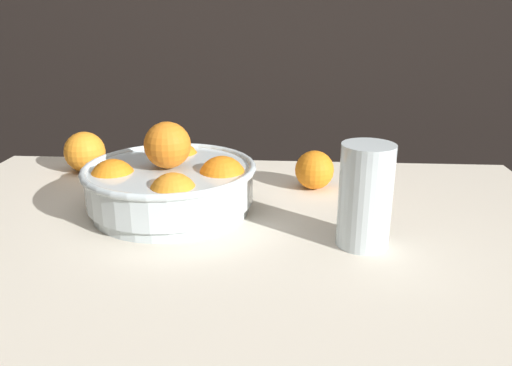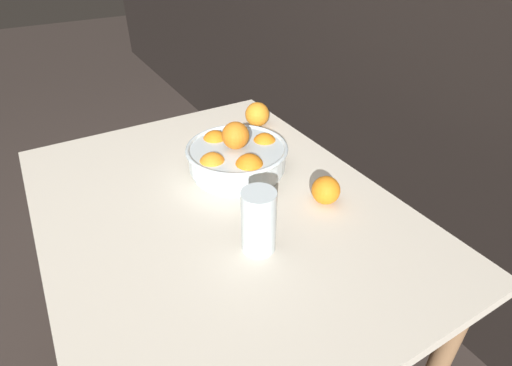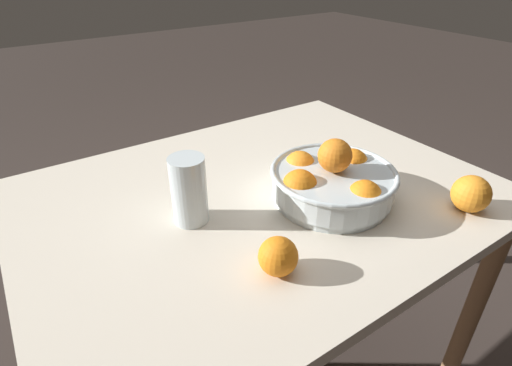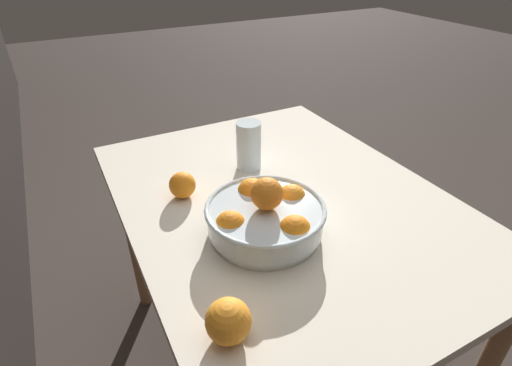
{
  "view_description": "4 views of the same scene",
  "coord_description": "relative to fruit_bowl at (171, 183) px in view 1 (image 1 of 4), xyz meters",
  "views": [
    {
      "loc": [
        0.08,
        -0.65,
        1.05
      ],
      "look_at": [
        0.03,
        0.05,
        0.8
      ],
      "focal_mm": 35.0,
      "sensor_mm": 36.0,
      "label": 1
    },
    {
      "loc": [
        0.75,
        -0.33,
        1.34
      ],
      "look_at": [
        0.06,
        0.08,
        0.8
      ],
      "focal_mm": 28.0,
      "sensor_mm": 36.0,
      "label": 2
    },
    {
      "loc": [
        0.47,
        0.67,
        1.24
      ],
      "look_at": [
        0.06,
        0.07,
        0.8
      ],
      "focal_mm": 28.0,
      "sensor_mm": 36.0,
      "label": 3
    },
    {
      "loc": [
        -0.77,
        0.49,
        1.34
      ],
      "look_at": [
        0.03,
        0.07,
        0.77
      ],
      "focal_mm": 28.0,
      "sensor_mm": 36.0,
      "label": 4
    }
  ],
  "objects": [
    {
      "name": "juice_glass",
      "position": [
        0.3,
        -0.11,
        0.02
      ],
      "size": [
        0.08,
        0.08,
        0.15
      ],
      "color": "#F4A314",
      "rests_on": "dining_table"
    },
    {
      "name": "orange_loose_near_bowl",
      "position": [
        0.24,
        0.13,
        -0.01
      ],
      "size": [
        0.07,
        0.07,
        0.07
      ],
      "primitive_type": "sphere",
      "color": "orange",
      "rests_on": "dining_table"
    },
    {
      "name": "orange_loose_front",
      "position": [
        -0.23,
        0.2,
        -0.01
      ],
      "size": [
        0.08,
        0.08,
        0.08
      ],
      "primitive_type": "sphere",
      "color": "orange",
      "rests_on": "dining_table"
    },
    {
      "name": "dining_table",
      "position": [
        0.11,
        -0.12,
        -0.14
      ],
      "size": [
        1.1,
        0.84,
        0.72
      ],
      "color": "beige",
      "rests_on": "ground_plane"
    },
    {
      "name": "fruit_bowl",
      "position": [
        0.0,
        0.0,
        0.0
      ],
      "size": [
        0.29,
        0.29,
        0.15
      ],
      "color": "silver",
      "rests_on": "dining_table"
    }
  ]
}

